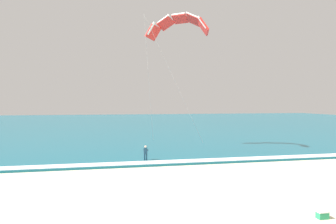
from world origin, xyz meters
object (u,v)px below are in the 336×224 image
object	(u,v)px
kitesurfer	(146,153)
cooler_box	(322,215)
surfboard	(146,162)
kite_primary	(178,24)

from	to	relation	value
kitesurfer	cooler_box	xyz separation A→B (m)	(7.07, -16.75, -0.74)
surfboard	kite_primary	world-z (taller)	kite_primary
surfboard	kite_primary	bearing A→B (deg)	52.66
surfboard	kitesurfer	xyz separation A→B (m)	(0.00, 0.02, 0.91)
kite_primary	cooler_box	size ratio (longest dim) A/B	27.38
kitesurfer	kite_primary	distance (m)	16.97
surfboard	kite_primary	size ratio (longest dim) A/B	0.09
surfboard	kitesurfer	size ratio (longest dim) A/B	0.87
kitesurfer	cooler_box	distance (m)	18.20
surfboard	kite_primary	distance (m)	17.78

